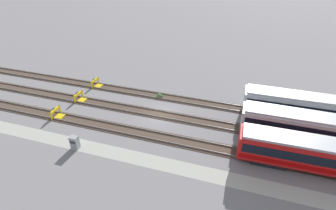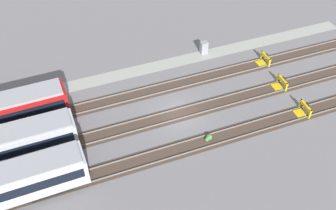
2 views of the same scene
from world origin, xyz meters
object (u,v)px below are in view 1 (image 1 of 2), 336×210
at_px(subway_car_front_row_centre, 322,129).
at_px(electrical_cabinet, 75,142).
at_px(subway_car_front_row_right_inner, 330,157).
at_px(weed_clump, 160,96).
at_px(bumper_stop_near_inner_track, 80,97).
at_px(bumper_stop_middle_track, 96,83).
at_px(subway_car_front_row_rightmost, 315,108).
at_px(bumper_stop_nearest_track, 57,113).

xyz_separation_m(subway_car_front_row_centre, electrical_cabinet, (-26.97, -9.26, -1.24)).
relative_size(subway_car_front_row_right_inner, weed_clump, 19.63).
xyz_separation_m(subway_car_front_row_centre, bumper_stop_near_inner_track, (-32.33, -0.03, -1.53)).
height_order(subway_car_front_row_centre, weed_clump, subway_car_front_row_centre).
xyz_separation_m(electrical_cabinet, weed_clump, (5.70, 13.59, -0.56)).
relative_size(bumper_stop_middle_track, electrical_cabinet, 1.26).
bearing_deg(weed_clump, bumper_stop_middle_track, 178.86).
bearing_deg(subway_car_front_row_rightmost, subway_car_front_row_right_inner, -90.00).
bearing_deg(subway_car_front_row_centre, bumper_stop_nearest_track, -172.02).
height_order(bumper_stop_near_inner_track, weed_clump, bumper_stop_near_inner_track).
relative_size(subway_car_front_row_centre, weed_clump, 19.59).
bearing_deg(subway_car_front_row_rightmost, electrical_cabinet, -152.90).
bearing_deg(subway_car_front_row_right_inner, weed_clump, 157.05).
bearing_deg(bumper_stop_nearest_track, subway_car_front_row_rightmost, 15.55).
xyz_separation_m(subway_car_front_row_rightmost, weed_clump, (-21.28, -0.21, -1.80)).
bearing_deg(bumper_stop_near_inner_track, bumper_stop_middle_track, 88.54).
xyz_separation_m(subway_car_front_row_centre, weed_clump, (-21.28, 4.34, -1.80)).
bearing_deg(electrical_cabinet, weed_clump, 67.26).
distance_m(bumper_stop_middle_track, electrical_cabinet, 14.77).
bearing_deg(subway_car_front_row_rightmost, bumper_stop_near_inner_track, -171.94).
height_order(bumper_stop_nearest_track, bumper_stop_middle_track, same).
height_order(subway_car_front_row_right_inner, bumper_stop_nearest_track, subway_car_front_row_right_inner).
bearing_deg(bumper_stop_near_inner_track, subway_car_front_row_right_inner, -8.16).
xyz_separation_m(bumper_stop_nearest_track, bumper_stop_near_inner_track, (0.58, 4.58, 0.00)).
xyz_separation_m(subway_car_front_row_rightmost, electrical_cabinet, (-26.97, -13.80, -1.24)).
relative_size(bumper_stop_near_inner_track, electrical_cabinet, 1.25).
height_order(subway_car_front_row_right_inner, bumper_stop_middle_track, subway_car_front_row_right_inner).
bearing_deg(bumper_stop_nearest_track, weed_clump, 37.57).
bearing_deg(weed_clump, bumper_stop_near_inner_track, -158.43).
distance_m(subway_car_front_row_centre, bumper_stop_middle_track, 32.57).
relative_size(subway_car_front_row_rightmost, electrical_cabinet, 11.28).
relative_size(subway_car_front_row_centre, bumper_stop_near_inner_track, 8.98).
distance_m(subway_car_front_row_rightmost, bumper_stop_near_inner_track, 32.69).
distance_m(subway_car_front_row_right_inner, electrical_cabinet, 27.39).
height_order(bumper_stop_middle_track, weed_clump, bumper_stop_middle_track).
relative_size(bumper_stop_nearest_track, bumper_stop_near_inner_track, 1.00).
height_order(subway_car_front_row_right_inner, weed_clump, subway_car_front_row_right_inner).
bearing_deg(weed_clump, bumper_stop_nearest_track, -142.43).
distance_m(subway_car_front_row_centre, electrical_cabinet, 28.55).
xyz_separation_m(bumper_stop_near_inner_track, bumper_stop_middle_track, (0.12, 4.59, 0.00)).
relative_size(subway_car_front_row_right_inner, bumper_stop_nearest_track, 9.01).
distance_m(subway_car_front_row_rightmost, weed_clump, 21.35).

